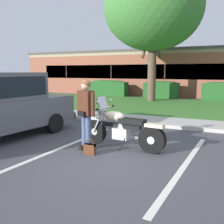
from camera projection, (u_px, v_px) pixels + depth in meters
name	position (u px, v px, depth m)	size (l,w,h in m)	color
ground_plane	(104.00, 156.00, 5.65)	(140.00, 140.00, 0.00)	#424247
curb_strip	(148.00, 124.00, 8.75)	(60.00, 0.20, 0.12)	#B7B2A8
concrete_walk	(155.00, 121.00, 9.51)	(60.00, 1.50, 0.08)	#B7B2A8
grass_lawn	(176.00, 106.00, 13.51)	(60.00, 7.41, 0.06)	#3D752D
stall_stripe_0	(64.00, 147.00, 6.34)	(0.12, 4.40, 0.01)	silver
stall_stripe_1	(185.00, 165.00, 5.11)	(0.12, 4.40, 0.01)	silver
motorcycle	(125.00, 129.00, 6.15)	(2.24, 0.82, 1.26)	black
rider_person	(86.00, 109.00, 5.96)	(0.55, 0.37, 1.70)	black
handbag	(90.00, 148.00, 5.74)	(0.28, 0.13, 0.36)	#562D19
shade_tree	(153.00, 8.00, 14.99)	(5.94, 5.94, 8.18)	brown
hedge_left	(108.00, 88.00, 19.32)	(3.05, 0.90, 1.24)	#235623
hedge_center_left	(161.00, 89.00, 17.60)	(2.41, 0.90, 1.24)	#235623
brick_building	(176.00, 72.00, 22.43)	(25.77, 9.25, 3.62)	#93513D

